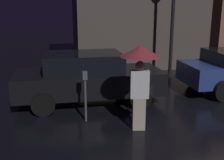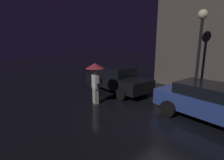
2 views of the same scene
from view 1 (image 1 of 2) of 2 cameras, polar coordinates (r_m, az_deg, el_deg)
name	(u,v)px [view 1 (image 1 of 2)]	position (r m, az deg, el deg)	size (l,w,h in m)	color
building_facade_left	(138,2)	(14.08, 5.36, 15.48)	(6.14, 3.00, 6.13)	#564C47
parked_car_black	(88,77)	(8.56, -4.98, 0.60)	(4.41, 1.97, 1.54)	black
pedestrian_with_umbrella	(140,67)	(6.46, 5.74, 2.66)	(0.92, 0.92, 2.03)	beige
parking_meter	(85,91)	(7.12, -5.46, -2.18)	(0.12, 0.10, 1.33)	#4C5154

